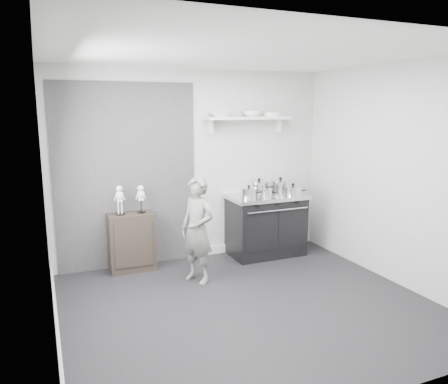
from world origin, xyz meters
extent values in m
plane|color=black|center=(0.00, 0.00, 0.00)|extent=(4.00, 4.00, 0.00)
cube|color=#ACADAA|center=(0.00, 1.80, 1.35)|extent=(4.00, 0.02, 2.70)
cube|color=#ACADAA|center=(0.00, -1.80, 1.35)|extent=(4.00, 0.02, 2.70)
cube|color=#ACADAA|center=(-2.00, 0.00, 1.35)|extent=(0.02, 3.60, 2.70)
cube|color=#ACADAA|center=(2.00, 0.00, 1.35)|extent=(0.02, 3.60, 2.70)
cube|color=silver|center=(0.00, 0.00, 2.70)|extent=(4.00, 3.60, 0.02)
cube|color=black|center=(-0.95, 1.79, 1.25)|extent=(1.90, 0.02, 2.50)
cube|color=silver|center=(1.00, 1.78, 0.06)|extent=(2.00, 0.03, 0.12)
cube|color=silver|center=(-1.98, 0.00, 0.06)|extent=(0.03, 3.60, 0.12)
cube|color=silver|center=(0.80, 1.67, 2.02)|extent=(1.30, 0.26, 0.04)
cube|color=silver|center=(0.25, 1.74, 1.90)|extent=(0.03, 0.12, 0.20)
cube|color=silver|center=(1.35, 1.74, 1.90)|extent=(0.03, 0.12, 0.20)
cube|color=black|center=(1.02, 1.48, 0.43)|extent=(1.07, 0.64, 0.86)
cube|color=silver|center=(1.02, 1.48, 0.88)|extent=(1.13, 0.68, 0.05)
cube|color=black|center=(0.76, 1.16, 0.45)|extent=(0.45, 0.02, 0.56)
cube|color=black|center=(1.27, 1.16, 0.45)|extent=(0.45, 0.02, 0.56)
cylinder|color=silver|center=(1.02, 1.13, 0.75)|extent=(0.96, 0.02, 0.02)
cylinder|color=black|center=(0.70, 1.14, 0.83)|extent=(0.04, 0.03, 0.04)
cylinder|color=black|center=(1.02, 1.14, 0.83)|extent=(0.04, 0.03, 0.04)
cylinder|color=black|center=(1.34, 1.14, 0.83)|extent=(0.04, 0.03, 0.04)
cube|color=black|center=(-0.96, 1.61, 0.39)|extent=(0.60, 0.35, 0.78)
imported|color=slate|center=(-0.27, 0.89, 0.67)|extent=(0.52, 0.58, 1.34)
cylinder|color=silver|center=(0.69, 1.40, 0.97)|extent=(0.23, 0.23, 0.12)
cylinder|color=silver|center=(0.69, 1.40, 1.04)|extent=(0.23, 0.23, 0.02)
sphere|color=black|center=(0.69, 1.40, 1.07)|extent=(0.04, 0.04, 0.04)
cylinder|color=black|center=(0.84, 1.40, 0.97)|extent=(0.10, 0.02, 0.02)
cylinder|color=silver|center=(0.96, 1.60, 0.99)|extent=(0.27, 0.27, 0.17)
cylinder|color=silver|center=(0.96, 1.60, 1.08)|extent=(0.28, 0.28, 0.02)
sphere|color=black|center=(0.96, 1.60, 1.12)|extent=(0.05, 0.05, 0.05)
cylinder|color=black|center=(1.13, 1.60, 0.99)|extent=(0.10, 0.02, 0.02)
cylinder|color=silver|center=(1.30, 1.56, 0.99)|extent=(0.28, 0.28, 0.17)
cylinder|color=silver|center=(1.30, 1.56, 1.08)|extent=(0.29, 0.29, 0.02)
sphere|color=black|center=(1.30, 1.56, 1.12)|extent=(0.05, 0.05, 0.05)
cylinder|color=black|center=(1.48, 1.56, 0.99)|extent=(0.10, 0.02, 0.02)
cylinder|color=silver|center=(1.34, 1.28, 0.97)|extent=(0.26, 0.26, 0.12)
cylinder|color=silver|center=(1.34, 1.28, 1.04)|extent=(0.27, 0.27, 0.02)
sphere|color=black|center=(1.34, 1.28, 1.07)|extent=(0.05, 0.05, 0.05)
cylinder|color=black|center=(1.51, 1.28, 0.97)|extent=(0.10, 0.02, 0.02)
cylinder|color=silver|center=(0.94, 1.33, 0.96)|extent=(0.16, 0.16, 0.11)
cylinder|color=silver|center=(0.94, 1.33, 1.02)|extent=(0.17, 0.17, 0.02)
sphere|color=black|center=(0.94, 1.33, 1.05)|extent=(0.03, 0.03, 0.03)
cylinder|color=black|center=(1.06, 1.33, 0.96)|extent=(0.10, 0.02, 0.02)
imported|color=white|center=(0.37, 1.67, 2.08)|extent=(0.31, 0.31, 0.08)
imported|color=white|center=(0.86, 1.67, 2.08)|extent=(0.25, 0.25, 0.08)
cylinder|color=silver|center=(1.19, 1.67, 2.07)|extent=(0.26, 0.26, 0.06)
camera|label=1|loc=(-2.01, -4.07, 2.16)|focal=35.00mm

